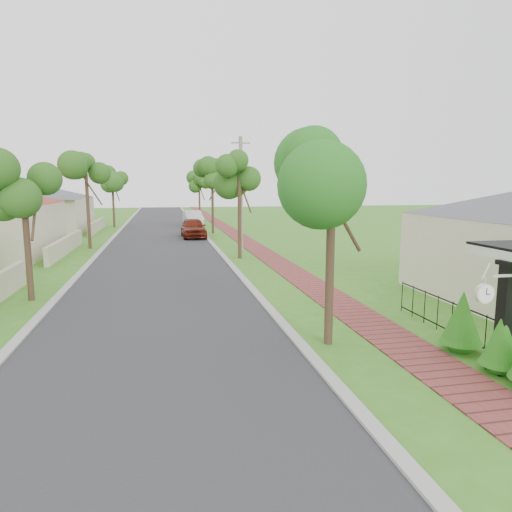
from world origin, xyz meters
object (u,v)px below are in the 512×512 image
object	(u,v)px
utility_pole	(241,193)
near_tree	(332,180)
parked_car_white	(193,218)
station_clock	(486,292)
porch_post	(505,323)
parked_car_red	(193,228)

from	to	relation	value
utility_pole	near_tree	bearing A→B (deg)	-92.34
parked_car_white	utility_pole	size ratio (longest dim) A/B	0.66
parked_car_white	near_tree	xyz separation A→B (m)	(1.10, -36.20, 3.46)
near_tree	station_clock	distance (m)	4.35
utility_pole	station_clock	xyz separation A→B (m)	(1.56, -20.61, -1.67)
station_clock	porch_post	bearing A→B (deg)	24.95
porch_post	station_clock	distance (m)	1.26
parked_car_white	utility_pole	distance (m)	18.79
near_tree	utility_pole	xyz separation A→B (m)	(0.72, 17.71, -0.62)
parked_car_white	utility_pole	world-z (taller)	utility_pole
near_tree	station_clock	world-z (taller)	near_tree
near_tree	utility_pole	bearing A→B (deg)	87.66
porch_post	station_clock	size ratio (longest dim) A/B	2.38
parked_car_white	near_tree	world-z (taller)	near_tree
porch_post	parked_car_white	xyz separation A→B (m)	(-4.24, 38.70, -0.34)
near_tree	station_clock	size ratio (longest dim) A/B	5.03
porch_post	parked_car_red	xyz separation A→B (m)	(-4.93, 28.08, -0.34)
porch_post	near_tree	distance (m)	5.09
parked_car_white	parked_car_red	bearing A→B (deg)	-97.73
station_clock	utility_pole	bearing A→B (deg)	94.34
utility_pole	station_clock	distance (m)	20.74
parked_car_red	station_clock	world-z (taller)	station_clock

